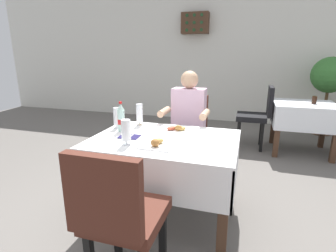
{
  "coord_description": "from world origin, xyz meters",
  "views": [
    {
      "loc": [
        0.62,
        -1.87,
        1.43
      ],
      "look_at": [
        -0.02,
        0.23,
        0.83
      ],
      "focal_mm": 27.99,
      "sensor_mm": 36.0,
      "label": 1
    }
  ],
  "objects_px": {
    "chair_far_diner_seat": "(187,132)",
    "cola_bottle_primary": "(121,118)",
    "beer_glass_middle": "(140,114)",
    "chair_near_camera_side": "(120,214)",
    "potted_plant_corner": "(329,82)",
    "plate_far_diner": "(177,130)",
    "main_dining_table": "(165,156)",
    "napkin_cutlery_set": "(129,136)",
    "background_table_tumbler": "(314,100)",
    "beer_glass_right": "(117,118)",
    "background_dining_table": "(303,116)",
    "beer_glass_left": "(126,131)",
    "plate_near_camera": "(157,144)",
    "background_chair_left": "(258,113)",
    "seated_diner_far": "(187,122)",
    "wall_bottle_rack": "(195,23)"
  },
  "relations": [
    {
      "from": "chair_far_diner_seat",
      "to": "seated_diner_far",
      "type": "xyz_separation_m",
      "value": [
        0.03,
        -0.11,
        0.16
      ]
    },
    {
      "from": "beer_glass_left",
      "to": "background_table_tumbler",
      "type": "height_order",
      "value": "beer_glass_left"
    },
    {
      "from": "chair_far_diner_seat",
      "to": "main_dining_table",
      "type": "bearing_deg",
      "value": -90.0
    },
    {
      "from": "background_chair_left",
      "to": "potted_plant_corner",
      "type": "height_order",
      "value": "potted_plant_corner"
    },
    {
      "from": "beer_glass_middle",
      "to": "beer_glass_left",
      "type": "bearing_deg",
      "value": -77.07
    },
    {
      "from": "main_dining_table",
      "to": "beer_glass_left",
      "type": "relative_size",
      "value": 5.99
    },
    {
      "from": "seated_diner_far",
      "to": "background_dining_table",
      "type": "xyz_separation_m",
      "value": [
        1.42,
        1.41,
        -0.16
      ]
    },
    {
      "from": "background_dining_table",
      "to": "wall_bottle_rack",
      "type": "relative_size",
      "value": 1.51
    },
    {
      "from": "cola_bottle_primary",
      "to": "wall_bottle_rack",
      "type": "distance_m",
      "value": 3.75
    },
    {
      "from": "chair_far_diner_seat",
      "to": "cola_bottle_primary",
      "type": "distance_m",
      "value": 0.93
    },
    {
      "from": "beer_glass_right",
      "to": "background_dining_table",
      "type": "relative_size",
      "value": 0.23
    },
    {
      "from": "chair_near_camera_side",
      "to": "napkin_cutlery_set",
      "type": "distance_m",
      "value": 0.86
    },
    {
      "from": "chair_far_diner_seat",
      "to": "plate_near_camera",
      "type": "relative_size",
      "value": 3.96
    },
    {
      "from": "napkin_cutlery_set",
      "to": "seated_diner_far",
      "type": "bearing_deg",
      "value": 67.37
    },
    {
      "from": "main_dining_table",
      "to": "beer_glass_left",
      "type": "xyz_separation_m",
      "value": [
        -0.23,
        -0.25,
        0.28
      ]
    },
    {
      "from": "plate_near_camera",
      "to": "beer_glass_middle",
      "type": "bearing_deg",
      "value": 124.81
    },
    {
      "from": "beer_glass_right",
      "to": "beer_glass_left",
      "type": "bearing_deg",
      "value": -54.14
    },
    {
      "from": "background_chair_left",
      "to": "potted_plant_corner",
      "type": "distance_m",
      "value": 1.68
    },
    {
      "from": "cola_bottle_primary",
      "to": "background_table_tumbler",
      "type": "bearing_deg",
      "value": 45.68
    },
    {
      "from": "beer_glass_middle",
      "to": "cola_bottle_primary",
      "type": "xyz_separation_m",
      "value": [
        -0.08,
        -0.25,
        0.01
      ]
    },
    {
      "from": "seated_diner_far",
      "to": "beer_glass_right",
      "type": "distance_m",
      "value": 0.81
    },
    {
      "from": "wall_bottle_rack",
      "to": "background_chair_left",
      "type": "bearing_deg",
      "value": -48.71
    },
    {
      "from": "beer_glass_middle",
      "to": "chair_near_camera_side",
      "type": "bearing_deg",
      "value": -72.66
    },
    {
      "from": "main_dining_table",
      "to": "background_chair_left",
      "type": "relative_size",
      "value": 1.25
    },
    {
      "from": "plate_far_diner",
      "to": "main_dining_table",
      "type": "bearing_deg",
      "value": -102.03
    },
    {
      "from": "cola_bottle_primary",
      "to": "chair_far_diner_seat",
      "type": "bearing_deg",
      "value": 59.71
    },
    {
      "from": "wall_bottle_rack",
      "to": "potted_plant_corner",
      "type": "bearing_deg",
      "value": -8.64
    },
    {
      "from": "beer_glass_right",
      "to": "background_chair_left",
      "type": "height_order",
      "value": "background_chair_left"
    },
    {
      "from": "beer_glass_left",
      "to": "beer_glass_middle",
      "type": "height_order",
      "value": "beer_glass_middle"
    },
    {
      "from": "chair_far_diner_seat",
      "to": "background_dining_table",
      "type": "height_order",
      "value": "chair_far_diner_seat"
    },
    {
      "from": "plate_near_camera",
      "to": "background_chair_left",
      "type": "xyz_separation_m",
      "value": [
        0.81,
        2.35,
        -0.21
      ]
    },
    {
      "from": "plate_far_diner",
      "to": "napkin_cutlery_set",
      "type": "xyz_separation_m",
      "value": [
        -0.34,
        -0.27,
        -0.01
      ]
    },
    {
      "from": "beer_glass_left",
      "to": "beer_glass_right",
      "type": "relative_size",
      "value": 1.02
    },
    {
      "from": "beer_glass_middle",
      "to": "seated_diner_far",
      "type": "bearing_deg",
      "value": 45.41
    },
    {
      "from": "chair_near_camera_side",
      "to": "plate_near_camera",
      "type": "distance_m",
      "value": 0.67
    },
    {
      "from": "beer_glass_middle",
      "to": "napkin_cutlery_set",
      "type": "relative_size",
      "value": 1.12
    },
    {
      "from": "plate_far_diner",
      "to": "beer_glass_right",
      "type": "xyz_separation_m",
      "value": [
        -0.58,
        -0.05,
        0.08
      ]
    },
    {
      "from": "background_chair_left",
      "to": "beer_glass_right",
      "type": "bearing_deg",
      "value": -124.21
    },
    {
      "from": "chair_near_camera_side",
      "to": "seated_diner_far",
      "type": "distance_m",
      "value": 1.58
    },
    {
      "from": "background_chair_left",
      "to": "background_dining_table",
      "type": "bearing_deg",
      "value": -0.0
    },
    {
      "from": "napkin_cutlery_set",
      "to": "background_dining_table",
      "type": "distance_m",
      "value": 2.82
    },
    {
      "from": "potted_plant_corner",
      "to": "chair_far_diner_seat",
      "type": "bearing_deg",
      "value": -129.38
    },
    {
      "from": "plate_far_diner",
      "to": "napkin_cutlery_set",
      "type": "bearing_deg",
      "value": -141.36
    },
    {
      "from": "seated_diner_far",
      "to": "wall_bottle_rack",
      "type": "height_order",
      "value": "wall_bottle_rack"
    },
    {
      "from": "chair_near_camera_side",
      "to": "napkin_cutlery_set",
      "type": "bearing_deg",
      "value": 110.89
    },
    {
      "from": "chair_far_diner_seat",
      "to": "plate_near_camera",
      "type": "height_order",
      "value": "chair_far_diner_seat"
    },
    {
      "from": "beer_glass_middle",
      "to": "background_chair_left",
      "type": "height_order",
      "value": "background_chair_left"
    },
    {
      "from": "beer_glass_right",
      "to": "background_table_tumbler",
      "type": "height_order",
      "value": "beer_glass_right"
    },
    {
      "from": "plate_far_diner",
      "to": "background_dining_table",
      "type": "distance_m",
      "value": 2.39
    },
    {
      "from": "chair_near_camera_side",
      "to": "beer_glass_middle",
      "type": "bearing_deg",
      "value": 107.34
    }
  ]
}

